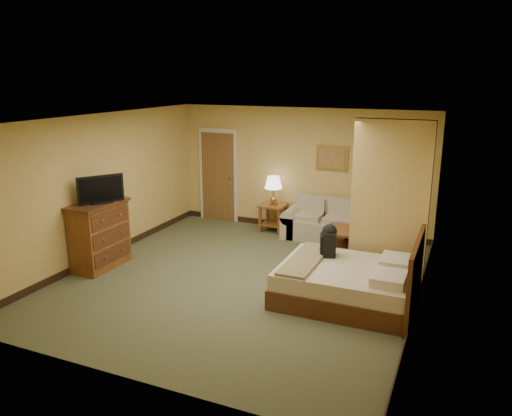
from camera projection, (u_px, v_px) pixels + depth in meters
The scene contains 17 objects.
floor at pixel (242, 279), 8.18m from camera, with size 6.00×6.00×0.00m, color #4D5235.
ceiling at pixel (240, 119), 7.51m from camera, with size 6.00×6.00×0.00m, color white.
back_wall at pixel (301, 170), 10.50m from camera, with size 5.50×0.02×2.60m, color tan.
left_wall at pixel (101, 187), 8.89m from camera, with size 0.02×6.00×2.60m, color tan.
right_wall at pixel (424, 222), 6.79m from camera, with size 0.02×6.00×2.60m, color tan.
partition at pixel (390, 203), 7.84m from camera, with size 1.20×0.15×2.60m, color tan.
door at pixel (218, 176), 11.29m from camera, with size 0.94×0.16×2.10m.
baseboard at pixel (300, 226), 10.82m from camera, with size 5.50×0.02×0.12m, color black.
loveseat at pixel (324, 226), 10.14m from camera, with size 1.64×0.76×0.83m.
side_table at pixel (273, 213), 10.62m from camera, with size 0.53×0.53×0.58m.
table_lamp at pixel (273, 183), 10.45m from camera, with size 0.37×0.37×0.61m.
coffee_table at pixel (347, 237), 9.21m from camera, with size 0.82×0.82×0.49m.
wall_picture at pixel (332, 158), 10.15m from camera, with size 0.66×0.04×0.51m.
dresser at pixel (100, 235), 8.57m from camera, with size 0.57×1.08×1.16m.
tv at pixel (101, 190), 8.33m from camera, with size 0.47×0.68×0.47m.
bed at pixel (351, 283), 7.32m from camera, with size 1.97×1.66×1.08m.
backpack at pixel (329, 239), 7.69m from camera, with size 0.28×0.34×0.50m.
Camera 1 is at (3.23, -6.88, 3.25)m, focal length 35.00 mm.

